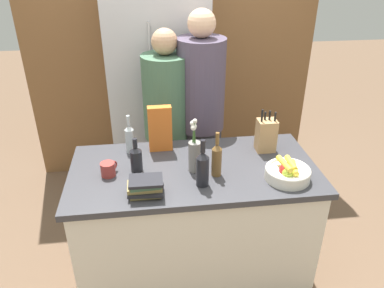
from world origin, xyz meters
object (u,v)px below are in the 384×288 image
at_px(refrigerator, 159,89).
at_px(cereal_box, 160,129).
at_px(knife_block, 266,135).
at_px(bottle_oil, 130,138).
at_px(bottle_water, 136,158).
at_px(fruit_bowl, 288,172).
at_px(book_stack, 145,187).
at_px(flower_vase, 194,153).
at_px(bottle_wine, 217,159).
at_px(coffee_mug, 108,169).
at_px(person_at_sink, 167,121).
at_px(person_in_blue, 201,111).
at_px(bottle_vinegar, 203,168).

xyz_separation_m(refrigerator, cereal_box, (-0.03, -0.97, 0.06)).
xyz_separation_m(knife_block, bottle_oil, (-0.92, 0.09, -0.01)).
bearing_deg(refrigerator, bottle_water, -99.21).
height_order(fruit_bowl, book_stack, fruit_bowl).
bearing_deg(flower_vase, bottle_wine, -27.97).
relative_size(coffee_mug, person_at_sink, 0.07).
distance_m(knife_block, flower_vase, 0.56).
xyz_separation_m(refrigerator, person_at_sink, (0.04, -0.55, -0.08)).
bearing_deg(fruit_bowl, person_in_blue, 114.07).
xyz_separation_m(cereal_box, bottle_oil, (-0.21, -0.01, -0.05)).
bearing_deg(bottle_water, cereal_box, 57.10).
distance_m(knife_block, coffee_mug, 1.07).
distance_m(fruit_bowl, bottle_water, 0.93).
xyz_separation_m(flower_vase, bottle_water, (-0.36, 0.04, -0.04)).
relative_size(flower_vase, bottle_water, 1.60).
bearing_deg(person_in_blue, bottle_wine, -103.44).
xyz_separation_m(fruit_bowl, bottle_wine, (-0.42, 0.10, 0.07)).
relative_size(flower_vase, bottle_wine, 1.23).
relative_size(bottle_water, person_in_blue, 0.13).
xyz_separation_m(bottle_oil, bottle_water, (0.04, -0.24, -0.02)).
distance_m(person_at_sink, person_in_blue, 0.28).
height_order(fruit_bowl, bottle_vinegar, bottle_vinegar).
xyz_separation_m(book_stack, bottle_vinegar, (0.33, 0.06, 0.06)).
relative_size(bottle_oil, person_in_blue, 0.15).
bearing_deg(bottle_vinegar, bottle_wine, 43.88).
bearing_deg(coffee_mug, bottle_water, 11.44).
relative_size(knife_block, person_at_sink, 0.19).
relative_size(book_stack, bottle_vinegar, 0.70).
height_order(cereal_box, book_stack, cereal_box).
height_order(fruit_bowl, person_at_sink, person_at_sink).
bearing_deg(person_at_sink, person_in_blue, 6.50).
bearing_deg(knife_block, bottle_water, -169.97).
relative_size(bottle_vinegar, person_at_sink, 0.18).
distance_m(coffee_mug, bottle_water, 0.18).
relative_size(flower_vase, cereal_box, 1.12).
bearing_deg(bottle_water, person_at_sink, 70.65).
bearing_deg(fruit_bowl, bottle_oil, 154.07).
bearing_deg(bottle_oil, knife_block, -5.60).
xyz_separation_m(refrigerator, book_stack, (-0.15, -1.49, -0.04)).
xyz_separation_m(coffee_mug, person_at_sink, (0.41, 0.71, -0.03)).
distance_m(coffee_mug, bottle_wine, 0.67).
xyz_separation_m(coffee_mug, bottle_water, (0.17, 0.03, 0.04)).
xyz_separation_m(book_stack, bottle_water, (-0.05, 0.27, 0.03)).
height_order(refrigerator, coffee_mug, refrigerator).
bearing_deg(fruit_bowl, person_at_sink, 126.84).
bearing_deg(knife_block, person_at_sink, 140.95).
relative_size(flower_vase, bottle_oil, 1.32).
bearing_deg(person_in_blue, refrigerator, 107.23).
xyz_separation_m(person_at_sink, person_in_blue, (0.27, 0.00, 0.08)).
xyz_separation_m(knife_block, book_stack, (-0.83, -0.42, -0.06)).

